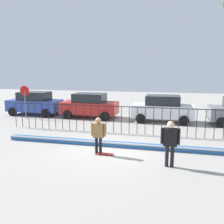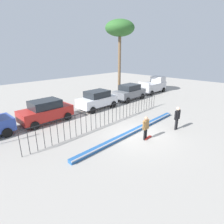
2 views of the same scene
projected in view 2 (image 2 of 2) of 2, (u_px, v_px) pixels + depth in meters
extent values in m
plane|color=#9E9991|center=(140.00, 135.00, 13.03)|extent=(60.00, 60.00, 0.00)
cube|color=#235699|center=(133.00, 131.00, 13.42)|extent=(11.00, 0.36, 0.22)
cylinder|color=#B2B2B7|center=(135.00, 131.00, 13.26)|extent=(11.00, 0.09, 0.09)
cylinder|color=black|center=(20.00, 145.00, 10.09)|extent=(0.04, 0.04, 1.62)
cylinder|color=black|center=(28.00, 142.00, 10.41)|extent=(0.04, 0.04, 1.62)
cylinder|color=black|center=(36.00, 139.00, 10.72)|extent=(0.04, 0.04, 1.62)
cylinder|color=black|center=(44.00, 136.00, 11.04)|extent=(0.04, 0.04, 1.62)
cylinder|color=black|center=(51.00, 134.00, 11.36)|extent=(0.04, 0.04, 1.62)
cylinder|color=black|center=(58.00, 132.00, 11.68)|extent=(0.04, 0.04, 1.62)
cylinder|color=black|center=(64.00, 130.00, 12.00)|extent=(0.04, 0.04, 1.62)
cylinder|color=black|center=(70.00, 128.00, 12.32)|extent=(0.04, 0.04, 1.62)
cylinder|color=black|center=(76.00, 126.00, 12.64)|extent=(0.04, 0.04, 1.62)
cylinder|color=black|center=(81.00, 124.00, 12.96)|extent=(0.04, 0.04, 1.62)
cylinder|color=black|center=(86.00, 122.00, 13.27)|extent=(0.04, 0.04, 1.62)
cylinder|color=black|center=(91.00, 121.00, 13.59)|extent=(0.04, 0.04, 1.62)
cylinder|color=black|center=(96.00, 119.00, 13.91)|extent=(0.04, 0.04, 1.62)
cylinder|color=black|center=(100.00, 117.00, 14.23)|extent=(0.04, 0.04, 1.62)
cylinder|color=black|center=(104.00, 116.00, 14.55)|extent=(0.04, 0.04, 1.62)
cylinder|color=black|center=(109.00, 115.00, 14.87)|extent=(0.04, 0.04, 1.62)
cylinder|color=black|center=(113.00, 113.00, 15.19)|extent=(0.04, 0.04, 1.62)
cylinder|color=black|center=(116.00, 112.00, 15.51)|extent=(0.04, 0.04, 1.62)
cylinder|color=black|center=(120.00, 111.00, 15.82)|extent=(0.04, 0.04, 1.62)
cylinder|color=black|center=(123.00, 110.00, 16.14)|extent=(0.04, 0.04, 1.62)
cylinder|color=black|center=(127.00, 109.00, 16.46)|extent=(0.04, 0.04, 1.62)
cylinder|color=black|center=(130.00, 107.00, 16.78)|extent=(0.04, 0.04, 1.62)
cylinder|color=black|center=(133.00, 106.00, 17.10)|extent=(0.04, 0.04, 1.62)
cylinder|color=black|center=(136.00, 105.00, 17.42)|extent=(0.04, 0.04, 1.62)
cylinder|color=black|center=(139.00, 104.00, 17.74)|extent=(0.04, 0.04, 1.62)
cylinder|color=black|center=(142.00, 104.00, 18.05)|extent=(0.04, 0.04, 1.62)
cylinder|color=black|center=(144.00, 103.00, 18.37)|extent=(0.04, 0.04, 1.62)
cylinder|color=black|center=(147.00, 102.00, 18.69)|extent=(0.04, 0.04, 1.62)
cylinder|color=black|center=(149.00, 101.00, 19.01)|extent=(0.04, 0.04, 1.62)
cylinder|color=black|center=(152.00, 100.00, 19.33)|extent=(0.04, 0.04, 1.62)
cylinder|color=black|center=(154.00, 99.00, 19.65)|extent=(0.04, 0.04, 1.62)
cube|color=black|center=(109.00, 105.00, 14.62)|extent=(14.00, 0.04, 0.04)
cylinder|color=black|center=(144.00, 135.00, 12.24)|extent=(0.13, 0.13, 0.77)
cylinder|color=black|center=(146.00, 134.00, 12.36)|extent=(0.13, 0.13, 0.77)
cube|color=olive|center=(146.00, 125.00, 12.08)|extent=(0.47, 0.20, 0.64)
sphere|color=#A87A5B|center=(146.00, 118.00, 11.94)|extent=(0.25, 0.25, 0.25)
cylinder|color=olive|center=(143.00, 125.00, 11.87)|extent=(0.10, 0.10, 0.57)
cylinder|color=olive|center=(148.00, 123.00, 12.26)|extent=(0.10, 0.10, 0.57)
cube|color=#A51E19|center=(148.00, 137.00, 12.57)|extent=(0.80, 0.20, 0.02)
cylinder|color=silver|center=(149.00, 136.00, 12.82)|extent=(0.05, 0.03, 0.05)
cylinder|color=silver|center=(151.00, 137.00, 12.72)|extent=(0.05, 0.03, 0.05)
cylinder|color=silver|center=(145.00, 139.00, 12.45)|extent=(0.05, 0.03, 0.05)
cylinder|color=silver|center=(147.00, 140.00, 12.35)|extent=(0.05, 0.03, 0.05)
cylinder|color=black|center=(176.00, 125.00, 13.84)|extent=(0.14, 0.14, 0.84)
cylinder|color=black|center=(177.00, 124.00, 13.97)|extent=(0.14, 0.14, 0.84)
cube|color=black|center=(177.00, 115.00, 13.66)|extent=(0.51, 0.22, 0.70)
sphere|color=beige|center=(178.00, 109.00, 13.51)|extent=(0.28, 0.28, 0.28)
cylinder|color=black|center=(176.00, 115.00, 13.44)|extent=(0.11, 0.11, 0.62)
cylinder|color=black|center=(179.00, 113.00, 13.86)|extent=(0.11, 0.11, 0.62)
cylinder|color=black|center=(7.00, 133.00, 12.66)|extent=(0.68, 0.22, 0.68)
cube|color=#B2231E|center=(46.00, 113.00, 15.35)|extent=(4.30, 1.90, 0.90)
cube|color=#1E2328|center=(45.00, 104.00, 15.10)|extent=(2.36, 1.71, 0.66)
cylinder|color=black|center=(56.00, 112.00, 17.11)|extent=(0.68, 0.22, 0.68)
cylinder|color=black|center=(68.00, 116.00, 15.86)|extent=(0.68, 0.22, 0.68)
cylinder|color=black|center=(25.00, 120.00, 15.12)|extent=(0.68, 0.22, 0.68)
cylinder|color=black|center=(35.00, 126.00, 13.86)|extent=(0.68, 0.22, 0.68)
cube|color=silver|center=(97.00, 101.00, 18.98)|extent=(4.30, 1.90, 0.90)
cube|color=#1E2328|center=(97.00, 94.00, 18.73)|extent=(2.37, 1.71, 0.66)
cylinder|color=black|center=(101.00, 101.00, 20.75)|extent=(0.68, 0.22, 0.68)
cylinder|color=black|center=(113.00, 104.00, 19.50)|extent=(0.68, 0.22, 0.68)
cylinder|color=black|center=(81.00, 106.00, 18.75)|extent=(0.68, 0.22, 0.68)
cylinder|color=black|center=(93.00, 110.00, 17.50)|extent=(0.68, 0.22, 0.68)
cube|color=slate|center=(129.00, 93.00, 22.52)|extent=(4.30, 1.90, 0.90)
cube|color=#1E2328|center=(130.00, 87.00, 22.28)|extent=(2.36, 1.71, 0.66)
cylinder|color=black|center=(131.00, 94.00, 24.29)|extent=(0.68, 0.22, 0.68)
cylinder|color=black|center=(142.00, 96.00, 23.04)|extent=(0.68, 0.22, 0.68)
cylinder|color=black|center=(116.00, 98.00, 22.29)|extent=(0.68, 0.22, 0.68)
cylinder|color=black|center=(128.00, 100.00, 21.04)|extent=(0.68, 0.22, 0.68)
cube|color=#B7B7BC|center=(152.00, 87.00, 26.32)|extent=(4.70, 1.90, 1.10)
cube|color=#B7B7BC|center=(158.00, 79.00, 27.01)|extent=(1.50, 1.75, 0.80)
cube|color=#B7B7BC|center=(144.00, 84.00, 24.52)|extent=(0.12, 1.75, 0.36)
cylinder|color=black|center=(152.00, 88.00, 28.21)|extent=(0.68, 0.22, 0.68)
cylinder|color=black|center=(163.00, 90.00, 26.96)|extent=(0.68, 0.22, 0.68)
cylinder|color=black|center=(140.00, 91.00, 26.02)|extent=(0.68, 0.22, 0.68)
cylinder|color=black|center=(152.00, 93.00, 24.77)|extent=(0.68, 0.22, 0.68)
cylinder|color=brown|center=(119.00, 68.00, 23.19)|extent=(0.36, 0.36, 7.45)
ellipsoid|color=#2D6028|center=(120.00, 28.00, 21.70)|extent=(3.54, 3.54, 1.95)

